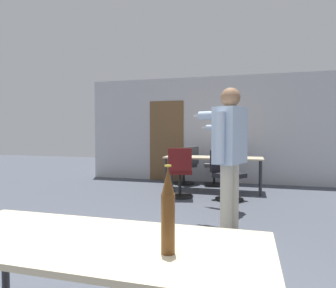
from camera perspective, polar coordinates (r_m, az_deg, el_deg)
back_wall at (r=7.58m, az=7.65°, el=2.69°), size 6.33×0.12×2.63m
conference_table_near at (r=1.66m, az=-14.17°, el=-19.47°), size 1.79×0.71×0.72m
conference_table_far at (r=6.46m, az=8.56°, el=-3.05°), size 2.06×0.66×0.72m
person_right_polo at (r=3.77m, az=11.52°, el=-0.45°), size 0.76×0.87×1.81m
person_left_plaid at (r=4.81m, az=11.63°, el=-1.11°), size 0.68×0.71×1.61m
office_chair_near_pushed at (r=5.73m, az=11.03°, el=-6.09°), size 0.68×0.67×0.92m
office_chair_mid_tucked at (r=7.15m, az=9.39°, el=-4.24°), size 0.58×0.53×0.94m
office_chair_far_left at (r=5.74m, az=2.27°, el=-5.71°), size 0.55×0.61×0.96m
office_chair_far_right at (r=7.20m, az=3.43°, el=-4.35°), size 0.68×0.66×0.91m
beer_bottle at (r=1.37m, az=-0.00°, el=-12.81°), size 0.06×0.06×0.40m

